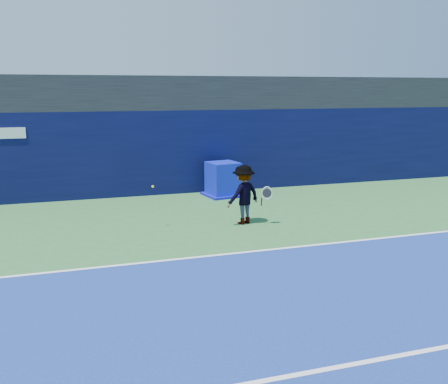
{
  "coord_description": "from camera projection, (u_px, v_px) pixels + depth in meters",
  "views": [
    {
      "loc": [
        -3.51,
        -7.44,
        3.75
      ],
      "look_at": [
        0.5,
        5.2,
        1.0
      ],
      "focal_mm": 40.0,
      "sensor_mm": 36.0,
      "label": 1
    }
  ],
  "objects": [
    {
      "name": "baseline",
      "position": [
        232.0,
        254.0,
        11.54
      ],
      "size": [
        24.0,
        0.1,
        0.01
      ],
      "primitive_type": "cube",
      "color": "white",
      "rests_on": "ground"
    },
    {
      "name": "tennis_ball",
      "position": [
        153.0,
        187.0,
        13.48
      ],
      "size": [
        0.07,
        0.07,
        0.07
      ],
      "color": "#C4D217",
      "rests_on": "ground"
    },
    {
      "name": "service_line",
      "position": [
        347.0,
        365.0,
        6.88
      ],
      "size": [
        24.0,
        0.1,
        0.01
      ],
      "primitive_type": "cube",
      "color": "white",
      "rests_on": "ground"
    },
    {
      "name": "back_wall_assembly",
      "position": [
        167.0,
        151.0,
        18.24
      ],
      "size": [
        36.0,
        1.03,
        3.0
      ],
      "color": "#090B34",
      "rests_on": "ground"
    },
    {
      "name": "equipment_cart",
      "position": [
        223.0,
        180.0,
        17.74
      ],
      "size": [
        1.44,
        1.44,
        1.2
      ],
      "color": "#0D17B9",
      "rests_on": "ground"
    },
    {
      "name": "ground",
      "position": [
        286.0,
        307.0,
        8.75
      ],
      "size": [
        80.0,
        80.0,
        0.0
      ],
      "primitive_type": "plane",
      "color": "#2F6932",
      "rests_on": "ground"
    },
    {
      "name": "tennis_player",
      "position": [
        243.0,
        195.0,
        14.01
      ],
      "size": [
        1.36,
        0.98,
        1.67
      ],
      "color": "white",
      "rests_on": "ground"
    },
    {
      "name": "stadium_band",
      "position": [
        161.0,
        93.0,
        18.75
      ],
      "size": [
        36.0,
        3.0,
        1.2
      ],
      "primitive_type": "cube",
      "color": "black",
      "rests_on": "back_wall_assembly"
    }
  ]
}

